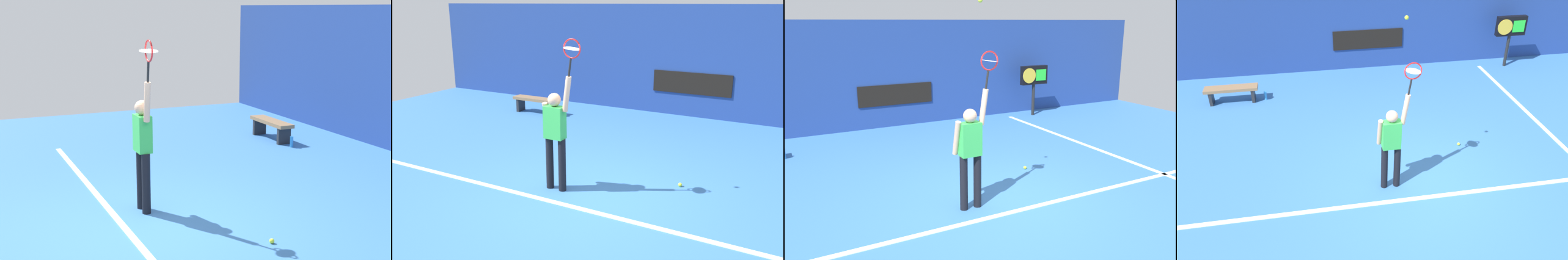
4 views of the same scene
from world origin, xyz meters
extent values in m
plane|color=#3870B2|center=(0.00, 0.00, 0.00)|extent=(18.00, 18.00, 0.00)
cube|color=navy|center=(0.00, 6.17, 1.53)|extent=(18.00, 0.20, 3.06)
cube|color=black|center=(0.00, 6.05, 0.95)|extent=(2.20, 0.03, 0.60)
cube|color=white|center=(0.00, -0.42, 0.01)|extent=(10.00, 0.10, 0.01)
cylinder|color=black|center=(-0.71, 0.05, 0.46)|extent=(0.13, 0.13, 0.92)
cylinder|color=black|center=(-0.46, 0.05, 0.46)|extent=(0.13, 0.13, 0.92)
cube|color=green|center=(-0.59, 0.05, 1.20)|extent=(0.34, 0.20, 0.55)
sphere|color=#D8A884|center=(-0.59, 0.05, 1.58)|extent=(0.22, 0.22, 0.22)
cylinder|color=#D8A884|center=(-0.35, 0.05, 1.70)|extent=(0.17, 0.09, 0.59)
cylinder|color=#D8A884|center=(-0.79, 0.13, 1.22)|extent=(0.09, 0.23, 0.58)
cylinder|color=black|center=(-0.29, 0.05, 2.13)|extent=(0.08, 0.03, 0.30)
torus|color=red|center=(-0.25, 0.05, 2.42)|extent=(0.36, 0.02, 0.36)
cylinder|color=silver|center=(-0.25, 0.05, 2.42)|extent=(0.26, 0.27, 0.04)
cube|color=olive|center=(-4.04, 4.31, 0.41)|extent=(1.40, 0.36, 0.08)
cube|color=#262628|center=(-4.59, 4.31, 0.18)|extent=(0.08, 0.32, 0.37)
cube|color=#262628|center=(-3.49, 4.31, 0.18)|extent=(0.08, 0.32, 0.37)
cylinder|color=#338CD8|center=(-3.17, 4.31, 0.12)|extent=(0.07, 0.07, 0.24)
sphere|color=#CCE033|center=(1.26, 1.18, 0.03)|extent=(0.07, 0.07, 0.07)
camera|label=1|loc=(7.38, -2.55, 3.02)|focal=53.53mm
camera|label=2|loc=(3.27, -5.81, 3.12)|focal=40.23mm
camera|label=3|loc=(-3.44, -5.63, 3.03)|focal=38.05mm
camera|label=4|loc=(-2.05, -6.01, 5.12)|focal=37.01mm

